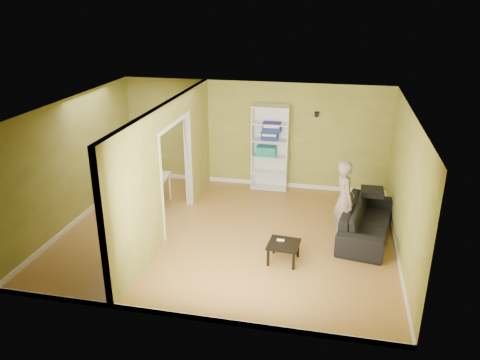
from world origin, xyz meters
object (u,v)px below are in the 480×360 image
person (345,193)px  coffee_table (284,246)px  dining_table (144,179)px  sofa (367,216)px  bookshelf (270,148)px  chair_far (152,176)px  chair_left (112,182)px  chair_near (136,196)px

person → coffee_table: size_ratio=3.43×
person → dining_table: size_ratio=1.70×
sofa → coffee_table: (-1.49, -1.32, -0.11)m
bookshelf → dining_table: 3.12m
sofa → chair_far: bearing=87.3°
sofa → coffee_table: bearing=140.8°
bookshelf → chair_far: bearing=-158.2°
chair_left → chair_near: bearing=64.9°
bookshelf → chair_far: bookshelf is taller
chair_left → chair_near: chair_near is taller
person → chair_left: size_ratio=2.01×
coffee_table → dining_table: 3.89m
chair_near → chair_far: chair_far is taller
chair_left → chair_far: (0.80, 0.48, 0.03)m
sofa → chair_left: chair_left is taller
coffee_table → chair_far: 4.17m
sofa → bookshelf: (-2.26, 2.11, 0.62)m
dining_table → chair_near: size_ratio=1.15×
person → bookshelf: bookshelf is taller
person → chair_left: person is taller
dining_table → chair_near: chair_near is taller
dining_table → chair_left: 0.83m
chair_near → chair_far: size_ratio=0.96×
sofa → bookshelf: 3.15m
sofa → chair_left: (-5.72, 0.56, 0.04)m
person → dining_table: bearing=62.9°
coffee_table → chair_near: 3.52m
coffee_table → chair_far: size_ratio=0.55×
person → chair_left: bearing=63.8°
chair_near → chair_far: bearing=106.3°
person → coffee_table: person is taller
coffee_table → chair_left: chair_left is taller
sofa → person: 0.72m
chair_left → chair_near: 1.15m
bookshelf → dining_table: bearing=-149.1°
chair_left → sofa: bearing=97.3°
person → chair_near: size_ratio=1.95×
sofa → person: size_ratio=1.19×
sofa → chair_far: 5.03m
sofa → chair_near: size_ratio=2.32×
sofa → coffee_table: 1.99m
dining_table → chair_far: size_ratio=1.11×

